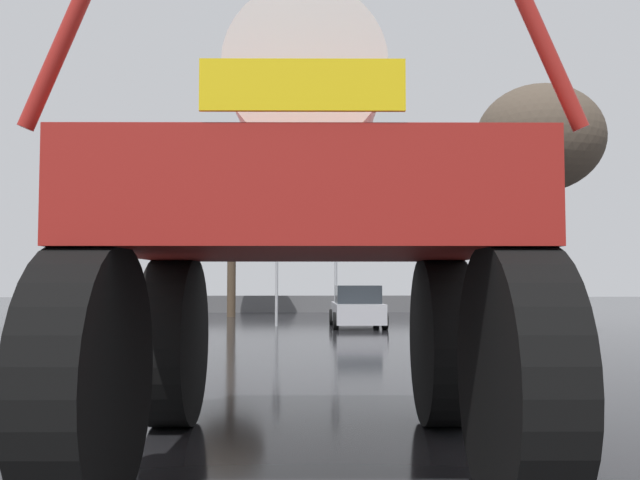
% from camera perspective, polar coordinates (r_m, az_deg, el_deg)
% --- Properties ---
extents(ground_plane, '(120.00, 120.00, 0.00)m').
position_cam_1_polar(ground_plane, '(16.73, -4.19, -9.04)').
color(ground_plane, black).
extents(oversize_sprayer, '(4.08, 5.17, 4.55)m').
position_cam_1_polar(oversize_sprayer, '(6.70, -1.10, 0.04)').
color(oversize_sprayer, black).
rests_on(oversize_sprayer, ground).
extents(sedan_ahead, '(1.89, 4.11, 1.52)m').
position_cam_1_polar(sedan_ahead, '(25.93, 3.00, -5.44)').
color(sedan_ahead, '#B7B7BF').
rests_on(sedan_ahead, ground).
extents(traffic_signal_near_right, '(0.24, 0.54, 3.89)m').
position_cam_1_polar(traffic_signal_near_right, '(11.56, 16.33, 2.65)').
color(traffic_signal_near_right, '#A8AAAF').
rests_on(traffic_signal_near_right, ground).
extents(traffic_signal_far_left, '(0.24, 0.55, 3.85)m').
position_cam_1_polar(traffic_signal_far_left, '(26.69, 1.25, -0.88)').
color(traffic_signal_far_left, '#A8AAAF').
rests_on(traffic_signal_far_left, ground).
extents(traffic_signal_far_right, '(0.24, 0.55, 3.36)m').
position_cam_1_polar(traffic_signal_far_right, '(26.65, -3.49, -1.65)').
color(traffic_signal_far_right, '#A8AAAF').
rests_on(traffic_signal_far_right, ground).
extents(bare_tree_right, '(3.82, 3.82, 7.59)m').
position_cam_1_polar(bare_tree_right, '(22.58, 17.25, 7.65)').
color(bare_tree_right, '#473828').
rests_on(bare_tree_right, ground).
extents(bare_tree_far_center, '(3.26, 3.26, 7.49)m').
position_cam_1_polar(bare_tree_far_center, '(33.96, -7.08, 4.02)').
color(bare_tree_far_center, '#473828').
rests_on(bare_tree_far_center, ground).
extents(roadside_barrier, '(24.83, 0.24, 0.90)m').
position_cam_1_polar(roadside_barrier, '(38.40, -3.03, -5.16)').
color(roadside_barrier, '#59595B').
rests_on(roadside_barrier, ground).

